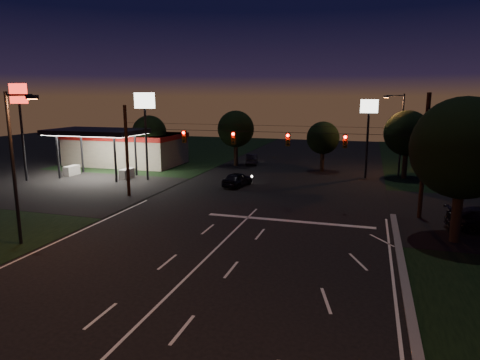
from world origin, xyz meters
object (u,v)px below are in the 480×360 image
at_px(utility_pole_right, 419,218).
at_px(car_oncoming_a, 237,179).
at_px(car_oncoming_b, 252,159).
at_px(tree_right_near, 463,149).

xyz_separation_m(utility_pole_right, car_oncoming_a, (-16.03, 6.88, 0.70)).
height_order(car_oncoming_a, car_oncoming_b, car_oncoming_a).
relative_size(utility_pole_right, tree_right_near, 1.03).
xyz_separation_m(utility_pole_right, tree_right_near, (1.53, -4.83, 5.68)).
height_order(utility_pole_right, car_oncoming_a, utility_pole_right).
xyz_separation_m(utility_pole_right, car_oncoming_b, (-18.39, 20.86, 0.66)).
relative_size(car_oncoming_a, car_oncoming_b, 1.02).
height_order(utility_pole_right, tree_right_near, tree_right_near).
height_order(tree_right_near, car_oncoming_a, tree_right_near).
distance_m(utility_pole_right, tree_right_near, 7.61).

